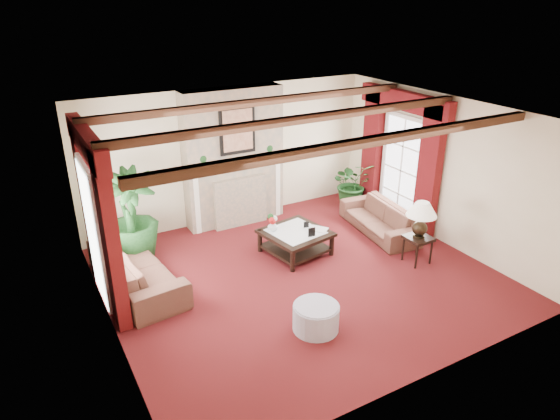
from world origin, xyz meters
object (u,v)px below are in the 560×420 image
sofa_right (380,214)px  ottoman (316,317)px  coffee_table (296,242)px  potted_palm (133,235)px  sofa_left (135,261)px  side_table (417,249)px

sofa_right → ottoman: (-2.77, -2.00, -0.18)m
coffee_table → potted_palm: bearing=144.6°
sofa_left → potted_palm: (0.20, 0.92, 0.01)m
sofa_left → coffee_table: sofa_left is taller
sofa_left → coffee_table: 2.79m
sofa_right → potted_palm: potted_palm is taller
sofa_right → ottoman: sofa_right is taller
sofa_right → side_table: bearing=-2.4°
potted_palm → coffee_table: bearing=-25.6°
sofa_right → ottoman: bearing=-47.0°
ottoman → coffee_table: bearing=66.4°
side_table → ottoman: 2.66m
sofa_right → ottoman: 3.42m
coffee_table → ottoman: (-0.89, -2.04, -0.03)m
coffee_table → side_table: (1.67, -1.30, 0.03)m
sofa_right → side_table: (-0.21, -1.27, -0.13)m
sofa_left → ottoman: bearing=-147.4°
sofa_right → potted_palm: size_ratio=1.15×
sofa_left → coffee_table: bearing=-102.4°
sofa_left → side_table: 4.72m
sofa_right → potted_palm: 4.62m
coffee_table → side_table: side_table is taller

